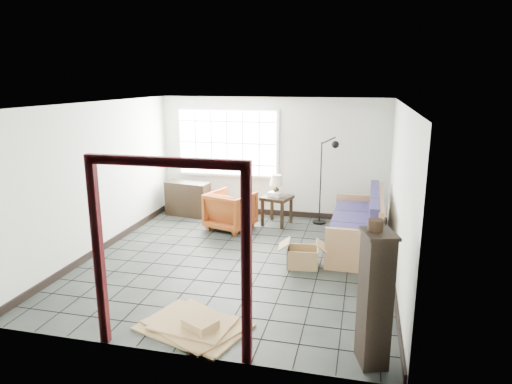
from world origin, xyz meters
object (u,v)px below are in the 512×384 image
(side_table, at_px, (277,201))
(tall_shelf, at_px, (375,298))
(futon_sofa, at_px, (360,228))
(armchair, at_px, (231,208))

(side_table, xyz_separation_m, tall_shelf, (1.90, -4.48, 0.25))
(side_table, height_order, tall_shelf, tall_shelf)
(tall_shelf, bearing_deg, futon_sofa, 76.25)
(futon_sofa, xyz_separation_m, tall_shelf, (0.19, -3.50, 0.38))
(armchair, bearing_deg, side_table, -132.49)
(futon_sofa, relative_size, tall_shelf, 1.59)
(futon_sofa, relative_size, side_table, 3.45)
(futon_sofa, xyz_separation_m, armchair, (-2.57, 0.50, 0.05))
(armchair, relative_size, side_table, 1.25)
(armchair, relative_size, tall_shelf, 0.57)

